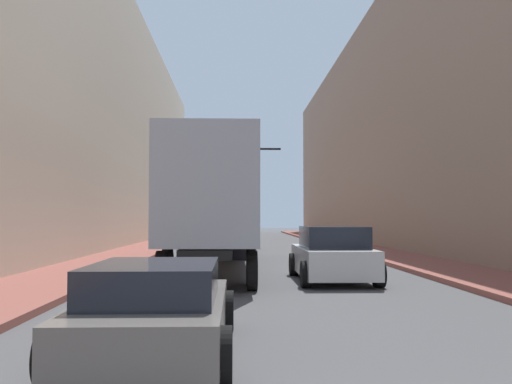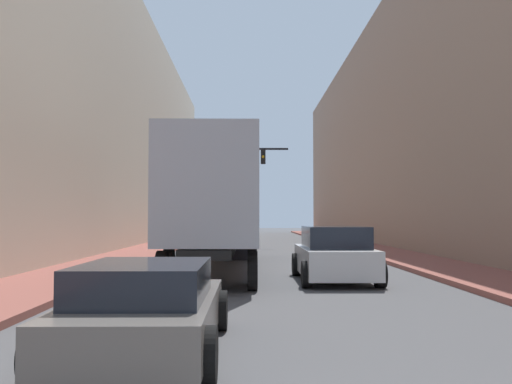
{
  "view_description": "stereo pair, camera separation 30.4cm",
  "coord_description": "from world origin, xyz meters",
  "px_view_note": "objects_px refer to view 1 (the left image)",
  "views": [
    {
      "loc": [
        -1.02,
        -1.82,
        1.82
      ],
      "look_at": [
        -0.52,
        12.27,
        2.46
      ],
      "focal_mm": 40.0,
      "sensor_mm": 36.0,
      "label": 1
    },
    {
      "loc": [
        -0.72,
        -1.83,
        1.82
      ],
      "look_at": [
        -0.52,
        12.27,
        2.46
      ],
      "focal_mm": 40.0,
      "sensor_mm": 36.0,
      "label": 2
    }
  ],
  "objects_px": {
    "suv_car": "(332,255)",
    "traffic_signal_gantry": "(207,173)",
    "semi_truck": "(215,204)",
    "sedan_car": "(156,309)"
  },
  "relations": [
    {
      "from": "sedan_car",
      "to": "suv_car",
      "type": "bearing_deg",
      "value": 65.87
    },
    {
      "from": "sedan_car",
      "to": "traffic_signal_gantry",
      "type": "relative_size",
      "value": 0.66
    },
    {
      "from": "sedan_car",
      "to": "traffic_signal_gantry",
      "type": "bearing_deg",
      "value": 91.49
    },
    {
      "from": "suv_car",
      "to": "traffic_signal_gantry",
      "type": "distance_m",
      "value": 20.5
    },
    {
      "from": "sedan_car",
      "to": "traffic_signal_gantry",
      "type": "height_order",
      "value": "traffic_signal_gantry"
    },
    {
      "from": "sedan_car",
      "to": "semi_truck",
      "type": "bearing_deg",
      "value": 88.34
    },
    {
      "from": "suv_car",
      "to": "sedan_car",
      "type": "bearing_deg",
      "value": -114.13
    },
    {
      "from": "semi_truck",
      "to": "traffic_signal_gantry",
      "type": "bearing_deg",
      "value": 93.9
    },
    {
      "from": "suv_car",
      "to": "traffic_signal_gantry",
      "type": "relative_size",
      "value": 0.68
    },
    {
      "from": "suv_car",
      "to": "traffic_signal_gantry",
      "type": "height_order",
      "value": "traffic_signal_gantry"
    }
  ]
}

